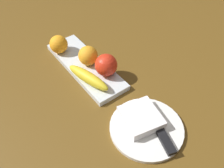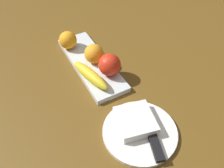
# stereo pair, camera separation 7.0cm
# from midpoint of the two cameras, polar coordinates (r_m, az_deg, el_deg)

# --- Properties ---
(ground_plane) EXTENTS (2.40, 2.40, 0.00)m
(ground_plane) POSITION_cam_midpoint_polar(r_m,az_deg,el_deg) (0.80, -9.72, 1.09)
(ground_plane) COLOR brown
(fruit_tray) EXTENTS (0.36, 0.12, 0.02)m
(fruit_tray) POSITION_cam_midpoint_polar(r_m,az_deg,el_deg) (0.83, -9.14, 4.44)
(fruit_tray) COLOR silver
(fruit_tray) RESTS_ON ground_plane
(apple) EXTENTS (0.07, 0.07, 0.07)m
(apple) POSITION_cam_midpoint_polar(r_m,az_deg,el_deg) (0.75, -4.16, 4.58)
(apple) COLOR red
(apple) RESTS_ON fruit_tray
(banana) EXTENTS (0.17, 0.08, 0.04)m
(banana) POSITION_cam_midpoint_polar(r_m,az_deg,el_deg) (0.75, -8.42, 1.63)
(banana) COLOR gold
(banana) RESTS_ON fruit_tray
(orange_near_apple) EXTENTS (0.07, 0.07, 0.07)m
(orange_near_apple) POSITION_cam_midpoint_polar(r_m,az_deg,el_deg) (0.80, -8.48, 6.88)
(orange_near_apple) COLOR orange
(orange_near_apple) RESTS_ON fruit_tray
(orange_near_banana) EXTENTS (0.07, 0.07, 0.07)m
(orange_near_banana) POSITION_cam_midpoint_polar(r_m,az_deg,el_deg) (0.88, -15.13, 9.51)
(orange_near_banana) COLOR orange
(orange_near_banana) RESTS_ON fruit_tray
(dinner_plate) EXTENTS (0.21, 0.21, 0.01)m
(dinner_plate) POSITION_cam_midpoint_polar(r_m,az_deg,el_deg) (0.66, 5.49, -10.97)
(dinner_plate) COLOR white
(dinner_plate) RESTS_ON ground_plane
(folded_napkin) EXTENTS (0.13, 0.12, 0.03)m
(folded_napkin) POSITION_cam_midpoint_polar(r_m,az_deg,el_deg) (0.65, 4.12, -8.49)
(folded_napkin) COLOR white
(folded_napkin) RESTS_ON dinner_plate
(knife) EXTENTS (0.18, 0.08, 0.01)m
(knife) POSITION_cam_midpoint_polar(r_m,az_deg,el_deg) (0.64, 9.14, -12.46)
(knife) COLOR silver
(knife) RESTS_ON dinner_plate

